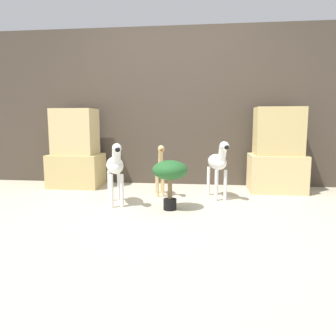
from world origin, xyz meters
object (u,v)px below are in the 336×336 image
zebra_right (218,162)px  potted_palm_front (170,173)px  giraffe_figurine (160,167)px  zebra_left (115,166)px

zebra_right → potted_palm_front: 0.76m
giraffe_figurine → potted_palm_front: 0.65m
zebra_left → giraffe_figurine: zebra_left is taller
giraffe_figurine → zebra_left: bearing=-130.3°
zebra_left → giraffe_figurine: size_ratio=1.09×
giraffe_figurine → potted_palm_front: (0.19, -0.62, 0.03)m
zebra_right → giraffe_figurine: bearing=175.3°
giraffe_figurine → potted_palm_front: giraffe_figurine is taller
zebra_right → zebra_left: 1.19m
zebra_right → giraffe_figurine: (-0.69, 0.06, -0.08)m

